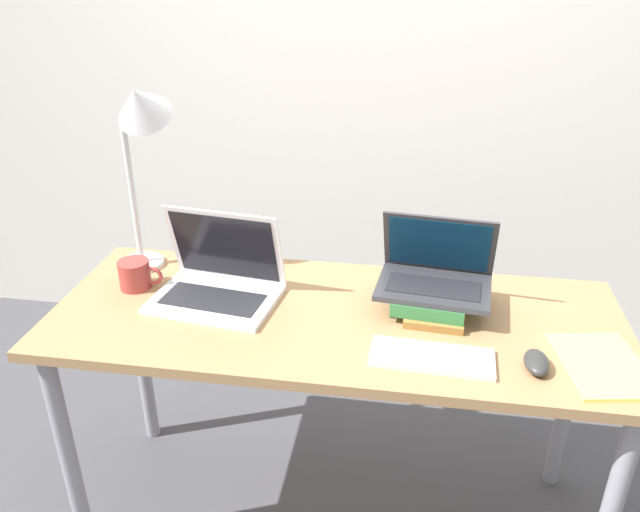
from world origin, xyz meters
name	(u,v)px	position (x,y,z in m)	size (l,w,h in m)	color
wall_back	(376,46)	(0.00, 1.48, 1.35)	(8.00, 0.05, 2.70)	silver
desk	(335,341)	(0.00, 0.32, 0.69)	(1.61, 0.64, 0.78)	#9E754C
laptop_left	(218,281)	(-0.35, 0.36, 0.83)	(0.38, 0.30, 0.26)	silver
book_stack	(432,300)	(0.27, 0.39, 0.81)	(0.22, 0.26, 0.06)	olive
laptop_on_books	(435,273)	(0.27, 0.41, 0.88)	(0.34, 0.25, 0.21)	#333338
wireless_keyboard	(432,357)	(0.27, 0.14, 0.78)	(0.31, 0.14, 0.01)	silver
mouse	(537,362)	(0.52, 0.15, 0.79)	(0.06, 0.11, 0.04)	#2D2D2D
notepad	(602,365)	(0.68, 0.18, 0.78)	(0.24, 0.30, 0.01)	#EFE066
mug	(136,275)	(-0.62, 0.38, 0.82)	(0.14, 0.09, 0.09)	#9E3833
desk_lamp	(139,126)	(-0.60, 0.49, 1.25)	(0.23, 0.20, 0.63)	silver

